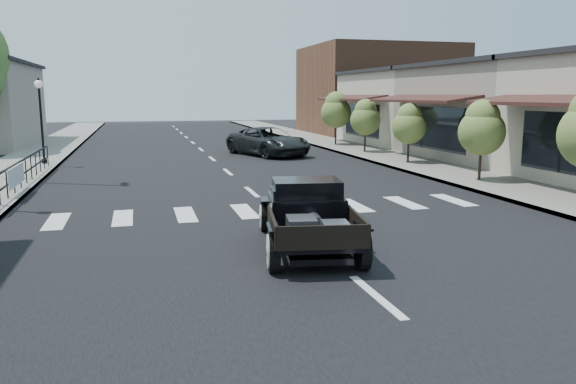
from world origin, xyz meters
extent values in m
plane|color=black|center=(0.00, 0.00, 0.00)|extent=(120.00, 120.00, 0.00)
cube|color=black|center=(0.00, 15.00, 0.01)|extent=(14.00, 80.00, 0.02)
cube|color=gray|center=(-8.50, 15.00, 0.07)|extent=(3.00, 80.00, 0.15)
cube|color=gray|center=(8.50, 15.00, 0.07)|extent=(3.00, 80.00, 0.15)
cube|color=gray|center=(15.00, 13.00, 2.25)|extent=(10.00, 9.00, 4.50)
cube|color=beige|center=(15.00, 22.00, 2.25)|extent=(10.00, 9.00, 4.50)
cube|color=brown|center=(15.50, 32.00, 3.50)|extent=(11.00, 10.00, 7.00)
imported|color=black|center=(3.08, 17.94, 0.74)|extent=(4.13, 5.81, 1.47)
camera|label=1|loc=(-3.54, -10.80, 3.16)|focal=35.00mm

